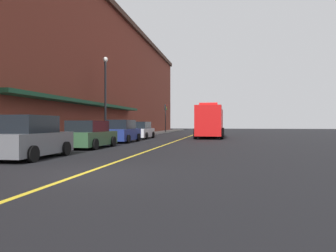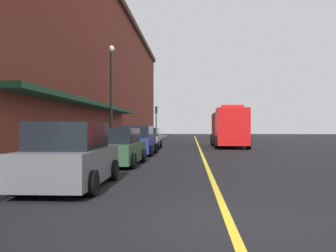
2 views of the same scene
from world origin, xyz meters
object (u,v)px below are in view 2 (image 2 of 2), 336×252
Objects in this scene: parked_car_3 at (148,139)px; parking_meter_0 at (130,135)px; fire_truck at (228,128)px; parked_car_2 at (138,141)px; parked_car_1 at (117,148)px; parked_car_0 at (71,157)px; parking_meter_1 at (135,135)px; street_lamp_left at (111,86)px; parking_meter_2 at (90,140)px; traffic_light_near at (156,116)px.

parking_meter_0 is at bearing 116.64° from parked_car_3.
parked_car_3 is at bearing 27.92° from parking_meter_0.
parked_car_2 is at bearing -35.78° from fire_truck.
parking_meter_0 is at bearing 8.41° from parked_car_1.
parked_car_0 reaches higher than parking_meter_1.
parked_car_0 is 17.49m from parked_car_3.
street_lamp_left reaches higher than parked_car_2.
parked_car_3 is at bearing 0.91° from parked_car_2.
fire_truck is at bearing -18.88° from parked_car_0.
parked_car_1 is 0.96× the size of parked_car_2.
parking_meter_0 is 1.00× the size of parking_meter_1.
parking_meter_0 is (-1.34, 16.78, 0.22)m from parked_car_0.
parked_car_0 is 13.87m from street_lamp_left.
parked_car_2 is at bearing -1.71° from parked_car_0.
parked_car_1 is 16.04m from fire_truck.
parked_car_3 is (-0.01, 17.49, -0.07)m from parked_car_0.
parked_car_1 reaches higher than parking_meter_1.
parked_car_2 is 0.65× the size of street_lamp_left.
parked_car_1 reaches higher than parking_meter_0.
fire_truck is 8.63m from parking_meter_0.
parking_meter_1 is 13.25m from parking_meter_2.
fire_truck reaches higher than parking_meter_2.
parked_car_0 is 0.87× the size of parked_car_3.
street_lamp_left is (-1.94, 13.26, 3.56)m from parked_car_0.
parking_meter_0 and parking_meter_1 have the same top height.
street_lamp_left reaches higher than fire_truck.
fire_truck is 6.12× the size of parking_meter_1.
parked_car_2 reaches higher than parked_car_3.
parked_car_2 is 4.48m from street_lamp_left.
street_lamp_left is at bearing 154.14° from parked_car_3.
parked_car_3 is 3.62× the size of parking_meter_0.
fire_truck reaches higher than parking_meter_1.
street_lamp_left is at bearing -91.62° from traffic_light_near.
parking_meter_1 is 7.17m from street_lamp_left.
parking_meter_0 and parking_meter_2 have the same top height.
parked_car_1 is 3.25× the size of parking_meter_0.
parked_car_2 is 3.38× the size of parking_meter_0.
street_lamp_left reaches higher than parking_meter_2.
parked_car_0 is at bearing -17.50° from fire_truck.
fire_truck is 1.17× the size of street_lamp_left.
parking_meter_0 is at bearing 80.33° from street_lamp_left.
parked_car_3 is 19.31m from traffic_light_near.
parked_car_0 reaches higher than parking_meter_0.
traffic_light_near is at bearing 89.79° from parking_meter_1.
parked_car_3 is 1.54m from parking_meter_0.
street_lamp_left is (-0.60, 6.93, 3.34)m from parking_meter_2.
street_lamp_left is at bearing -49.90° from fire_truck.
fire_truck is at bearing -36.40° from parked_car_2.
parking_meter_1 is at bearing 6.96° from parked_car_1.
parked_car_1 is 5.90m from parked_car_2.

